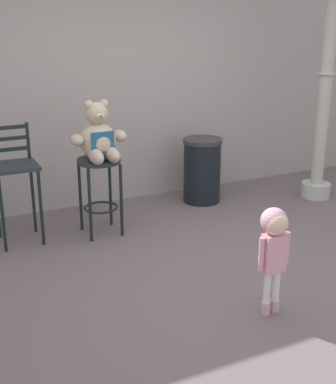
% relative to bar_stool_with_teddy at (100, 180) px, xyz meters
% --- Properties ---
extents(ground_plane, '(24.00, 24.00, 0.00)m').
position_rel_bar_stool_with_teddy_xyz_m(ground_plane, '(0.65, -1.23, -0.58)').
color(ground_plane, '#625656').
extents(building_wall, '(7.25, 0.30, 3.41)m').
position_rel_bar_stool_with_teddy_xyz_m(building_wall, '(0.65, 1.04, 1.13)').
color(building_wall, gray).
rests_on(building_wall, ground_plane).
extents(bar_stool_with_teddy, '(0.44, 0.44, 0.80)m').
position_rel_bar_stool_with_teddy_xyz_m(bar_stool_with_teddy, '(0.00, 0.00, 0.00)').
color(bar_stool_with_teddy, '#212B2F').
rests_on(bar_stool_with_teddy, ground_plane).
extents(teddy_bear, '(0.57, 0.51, 0.59)m').
position_rel_bar_stool_with_teddy_xyz_m(teddy_bear, '(-0.00, -0.03, 0.43)').
color(teddy_bear, tan).
rests_on(teddy_bear, bar_stool_with_teddy).
extents(child_walking, '(0.27, 0.21, 0.84)m').
position_rel_bar_stool_with_teddy_xyz_m(child_walking, '(0.65, -2.03, 0.03)').
color(child_walking, '#C9A0A7').
rests_on(child_walking, ground_plane).
extents(trash_bin, '(0.47, 0.47, 0.78)m').
position_rel_bar_stool_with_teddy_xyz_m(trash_bin, '(1.42, 0.41, -0.19)').
color(trash_bin, black).
rests_on(trash_bin, ground_plane).
extents(lamppost, '(0.36, 0.36, 2.61)m').
position_rel_bar_stool_with_teddy_xyz_m(lamppost, '(2.79, -0.07, 0.44)').
color(lamppost, '#ADB2A8').
rests_on(lamppost, ground_plane).
extents(bar_chair_empty, '(0.43, 0.43, 1.16)m').
position_rel_bar_stool_with_teddy_xyz_m(bar_chair_empty, '(-0.80, 0.17, 0.12)').
color(bar_chair_empty, '#212B2F').
rests_on(bar_chair_empty, ground_plane).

